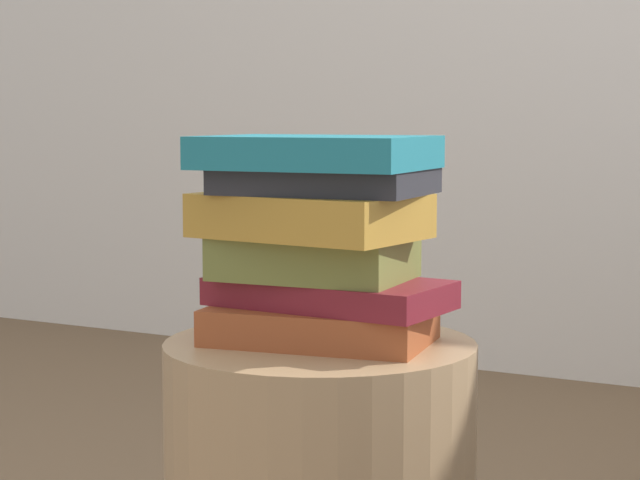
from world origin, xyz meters
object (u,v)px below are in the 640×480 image
(book_olive, at_px, (314,257))
(book_ochre, at_px, (310,216))
(book_charcoal, at_px, (326,181))
(book_rust, at_px, (319,325))
(book_maroon, at_px, (329,293))
(book_teal, at_px, (318,152))

(book_olive, height_order, book_ochre, book_ochre)
(book_olive, distance_m, book_charcoal, 0.10)
(book_olive, xyz_separation_m, book_charcoal, (0.02, -0.00, 0.10))
(book_charcoal, bearing_deg, book_ochre, -149.62)
(book_rust, distance_m, book_maroon, 0.04)
(book_olive, height_order, book_teal, book_teal)
(book_maroon, xyz_separation_m, book_olive, (-0.02, -0.00, 0.05))
(book_olive, relative_size, book_ochre, 0.88)
(book_maroon, relative_size, book_charcoal, 1.19)
(book_charcoal, height_order, book_teal, book_teal)
(book_olive, bearing_deg, book_charcoal, -12.98)
(book_maroon, height_order, book_charcoal, book_charcoal)
(book_ochre, height_order, book_charcoal, book_charcoal)
(book_rust, height_order, book_teal, book_teal)
(book_olive, bearing_deg, book_rust, -37.53)
(book_teal, bearing_deg, book_olive, 127.36)
(book_ochre, xyz_separation_m, book_teal, (0.01, -0.00, 0.08))
(book_teal, bearing_deg, book_ochre, 170.68)
(book_ochre, relative_size, book_teal, 0.98)
(book_maroon, height_order, book_olive, book_olive)
(book_maroon, bearing_deg, book_rust, -127.42)
(book_rust, relative_size, book_teal, 1.01)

